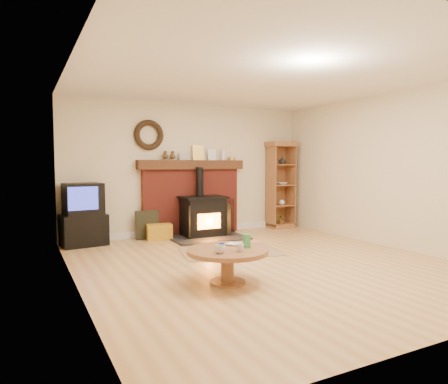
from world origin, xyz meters
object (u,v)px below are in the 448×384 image
curio_cabinet (280,185)px  coffee_table (228,255)px  tv_unit (83,216)px  wood_stove (203,217)px

curio_cabinet → coffee_table: bearing=-133.1°
tv_unit → coffee_table: size_ratio=1.12×
tv_unit → coffee_table: tv_unit is taller
tv_unit → coffee_table: bearing=-68.9°
curio_cabinet → coffee_table: (-2.96, -3.16, -0.61)m
wood_stove → curio_cabinet: size_ratio=0.74×
curio_cabinet → tv_unit: bearing=-178.8°
wood_stove → tv_unit: size_ratio=1.30×
wood_stove → tv_unit: bearing=175.0°
coffee_table → curio_cabinet: bearing=46.9°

